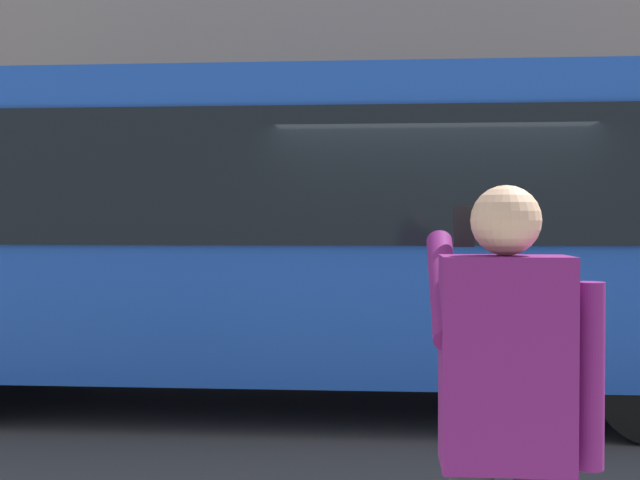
% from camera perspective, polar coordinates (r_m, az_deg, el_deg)
% --- Properties ---
extents(ground_plane, '(60.00, 60.00, 0.00)m').
position_cam_1_polar(ground_plane, '(7.68, 7.36, -11.82)').
color(ground_plane, '#38383A').
extents(red_bus, '(9.05, 2.54, 3.08)m').
position_cam_1_polar(red_bus, '(7.87, -2.20, 0.87)').
color(red_bus, '#1947AD').
rests_on(red_bus, ground_plane).
extents(pedestrian_photographer, '(0.53, 0.52, 1.70)m').
position_cam_1_polar(pedestrian_photographer, '(2.73, 12.49, -11.35)').
color(pedestrian_photographer, '#2D2D33').
rests_on(pedestrian_photographer, sidewalk_curb).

